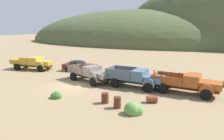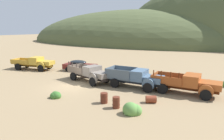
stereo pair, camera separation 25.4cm
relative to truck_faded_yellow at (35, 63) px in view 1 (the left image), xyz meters
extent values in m
plane|color=#937A56|center=(10.58, -3.71, -0.99)|extent=(300.00, 300.00, 0.00)
ellipsoid|color=#4C5633|center=(-13.71, 57.19, -0.99)|extent=(100.22, 51.33, 26.23)
cube|color=brown|center=(-0.48, -0.13, -0.33)|extent=(6.11, 2.50, 0.36)
cube|color=gold|center=(1.69, 0.47, 0.12)|extent=(2.29, 2.07, 0.55)
cube|color=#B7B2A8|center=(2.55, 0.70, 0.10)|extent=(0.37, 1.09, 0.44)
cylinder|color=gold|center=(1.70, -0.53, -0.23)|extent=(1.20, 0.49, 1.20)
cylinder|color=gold|center=(1.18, 1.32, -0.23)|extent=(1.20, 0.49, 1.20)
cube|color=gold|center=(0.08, 0.02, 0.37)|extent=(1.86, 2.17, 1.05)
cube|color=black|center=(0.69, 0.19, 0.58)|extent=(0.47, 1.53, 0.59)
cube|color=#B5882D|center=(-2.08, -0.58, -0.09)|extent=(3.48, 2.69, 0.12)
cube|color=#B5882D|center=(-1.83, -1.51, 0.24)|extent=(2.99, 0.92, 0.55)
cube|color=#B5882D|center=(-2.34, 0.36, 0.24)|extent=(2.99, 0.92, 0.55)
cube|color=#B5882D|center=(-3.51, -0.97, 0.24)|extent=(0.61, 1.90, 0.55)
cylinder|color=black|center=(1.71, -0.58, -0.51)|extent=(1.00, 0.53, 0.96)
cylinder|color=black|center=(1.17, 1.37, -0.51)|extent=(1.00, 0.53, 0.96)
cylinder|color=black|center=(-2.06, -1.62, -0.51)|extent=(1.00, 0.53, 0.96)
cylinder|color=black|center=(-2.60, 0.33, -0.51)|extent=(1.00, 0.53, 0.96)
cube|color=maroon|center=(6.13, 2.68, -0.31)|extent=(5.00, 2.85, 0.68)
ellipsoid|color=black|center=(5.85, 2.62, 0.29)|extent=(2.75, 2.14, 0.57)
ellipsoid|color=maroon|center=(8.19, 3.15, -0.24)|extent=(1.34, 1.68, 0.61)
cylinder|color=black|center=(7.75, 2.10, -0.65)|extent=(0.71, 0.35, 0.68)
cylinder|color=black|center=(7.34, 3.91, -0.65)|extent=(0.71, 0.35, 0.68)
cylinder|color=black|center=(4.91, 1.45, -0.65)|extent=(0.71, 0.35, 0.68)
cylinder|color=black|center=(4.50, 3.27, -0.65)|extent=(0.71, 0.35, 0.68)
cube|color=#3D322D|center=(10.85, -1.13, -0.33)|extent=(5.52, 1.98, 0.36)
cube|color=slate|center=(12.82, -1.52, 0.12)|extent=(2.01, 1.93, 0.55)
cube|color=#B7B2A8|center=(13.61, -1.68, 0.10)|extent=(0.30, 1.11, 0.44)
cylinder|color=slate|center=(12.40, -2.42, -0.23)|extent=(1.21, 0.42, 1.20)
cylinder|color=slate|center=(12.79, -0.54, -0.23)|extent=(1.21, 0.42, 1.20)
cube|color=slate|center=(11.36, -1.23, 0.37)|extent=(1.61, 2.08, 1.05)
cube|color=black|center=(11.92, -1.34, 0.58)|extent=(0.36, 1.56, 0.59)
cube|color=#746354|center=(9.39, -0.83, -0.09)|extent=(3.08, 2.45, 0.12)
cube|color=#746354|center=(9.20, -1.78, 0.32)|extent=(2.72, 0.65, 0.70)
cube|color=#746354|center=(9.59, 0.12, 0.32)|extent=(2.72, 0.65, 0.70)
cube|color=#746354|center=(8.10, -0.57, 0.32)|extent=(0.48, 1.92, 0.70)
cube|color=#3D322D|center=(8.12, -1.56, 0.92)|extent=(0.09, 0.09, 0.50)
cube|color=#3D322D|center=(8.80, -1.70, 0.92)|extent=(0.09, 0.09, 0.50)
cube|color=#3D322D|center=(9.61, -1.86, 0.92)|extent=(0.09, 0.09, 0.50)
cube|color=#3D322D|center=(10.28, -2.00, 0.92)|extent=(0.09, 0.09, 0.50)
cylinder|color=black|center=(12.39, -2.47, -0.51)|extent=(1.00, 0.47, 0.96)
cylinder|color=black|center=(12.80, -0.49, -0.51)|extent=(1.00, 0.47, 0.96)
cylinder|color=black|center=(8.97, -1.78, -0.51)|extent=(1.00, 0.47, 0.96)
cylinder|color=black|center=(9.37, 0.21, -0.51)|extent=(1.00, 0.47, 0.96)
cube|color=#262D39|center=(16.26, -0.41, -0.33)|extent=(5.63, 1.39, 0.36)
cube|color=slate|center=(18.31, -0.27, 0.12)|extent=(1.88, 1.93, 0.55)
cube|color=#B7B2A8|center=(19.13, -0.21, 0.10)|extent=(0.16, 1.25, 0.44)
cylinder|color=slate|center=(18.15, -1.36, -0.23)|extent=(1.21, 0.26, 1.20)
cylinder|color=slate|center=(18.00, 0.79, -0.23)|extent=(1.21, 0.26, 1.20)
cube|color=slate|center=(16.79, -0.37, 0.37)|extent=(1.43, 2.17, 1.05)
cube|color=black|center=(17.37, -0.33, 0.58)|extent=(0.17, 1.77, 0.59)
cube|color=#4D5B67|center=(14.74, -0.51, -0.09)|extent=(2.95, 2.36, 0.12)
cube|color=#4D5B67|center=(14.81, -1.60, 0.44)|extent=(2.81, 0.29, 0.95)
cube|color=#4D5B67|center=(14.67, 0.58, 0.44)|extent=(2.81, 0.29, 0.95)
cube|color=#4D5B67|center=(13.39, -0.60, 0.44)|extent=(0.25, 2.18, 0.95)
cylinder|color=black|center=(18.15, -1.42, -0.51)|extent=(0.98, 0.34, 0.96)
cylinder|color=black|center=(18.00, 0.85, -0.51)|extent=(0.98, 0.34, 0.96)
cylinder|color=black|center=(14.58, -1.66, -0.51)|extent=(0.98, 0.34, 0.96)
cylinder|color=black|center=(14.43, 0.61, -0.51)|extent=(0.98, 0.34, 0.96)
cube|color=#51220D|center=(21.22, 0.23, -0.33)|extent=(5.84, 1.23, 0.36)
cube|color=#A34C1E|center=(23.36, 0.32, 0.12)|extent=(1.90, 1.85, 0.55)
cube|color=#B7B2A8|center=(24.21, 0.35, 0.10)|extent=(0.13, 1.23, 0.44)
cylinder|color=#A34C1E|center=(23.16, -0.75, -0.23)|extent=(1.21, 0.23, 1.20)
cylinder|color=#A34C1E|center=(23.07, 1.36, -0.23)|extent=(1.21, 0.23, 1.20)
cube|color=#A34C1E|center=(21.77, 0.25, 0.37)|extent=(1.43, 2.10, 1.05)
cube|color=black|center=(22.38, 0.28, 0.58)|extent=(0.12, 1.74, 0.59)
cube|color=#97471E|center=(19.64, 0.17, -0.09)|extent=(3.02, 2.25, 0.12)
cube|color=#97471E|center=(19.68, -0.90, 0.32)|extent=(2.93, 0.22, 0.70)
cube|color=#97471E|center=(19.59, 1.23, 0.32)|extent=(2.93, 0.22, 0.70)
cube|color=#97471E|center=(18.23, 0.11, 0.32)|extent=(0.19, 2.14, 0.70)
cube|color=#51220D|center=(18.51, -0.95, 0.92)|extent=(0.08, 0.08, 0.50)
cube|color=#51220D|center=(19.24, -0.92, 0.92)|extent=(0.08, 0.08, 0.50)
cube|color=#51220D|center=(20.12, -0.88, 0.92)|extent=(0.08, 0.08, 0.50)
cube|color=#51220D|center=(20.85, -0.85, 0.92)|extent=(0.08, 0.08, 0.50)
cylinder|color=black|center=(23.16, -0.80, -0.51)|extent=(0.97, 0.32, 0.96)
cylinder|color=black|center=(23.07, 1.42, -0.51)|extent=(0.97, 0.32, 0.96)
cylinder|color=black|center=(19.44, -0.95, -0.51)|extent=(0.97, 0.32, 0.96)
cylinder|color=black|center=(19.35, 1.27, -0.51)|extent=(0.97, 0.32, 0.96)
cylinder|color=#5B2819|center=(16.18, -5.90, -0.56)|extent=(0.59, 0.59, 0.87)
torus|color=#401C11|center=(16.18, -5.90, -0.39)|extent=(0.64, 0.64, 0.03)
torus|color=#401C11|center=(16.18, -5.90, -0.73)|extent=(0.64, 0.64, 0.03)
cylinder|color=brown|center=(19.43, -3.78, -0.69)|extent=(1.03, 0.96, 0.61)
cylinder|color=#5B2819|center=(17.57, -6.28, -0.54)|extent=(0.56, 0.56, 0.90)
torus|color=#401C11|center=(17.57, -6.28, -0.36)|extent=(0.60, 0.60, 0.03)
torus|color=#401C11|center=(17.57, -6.28, -0.72)|extent=(0.60, 0.60, 0.03)
ellipsoid|color=#3D702D|center=(11.78, -7.18, -0.81)|extent=(0.93, 0.84, 0.66)
ellipsoid|color=#3D702D|center=(11.69, -7.07, -0.80)|extent=(0.72, 0.65, 0.71)
ellipsoid|color=#3D702D|center=(11.92, -7.13, -0.79)|extent=(0.85, 0.77, 0.74)
ellipsoid|color=#4C8438|center=(24.23, 4.96, -0.81)|extent=(0.66, 0.59, 0.68)
ellipsoid|color=olive|center=(5.61, 4.79, -0.87)|extent=(0.54, 0.49, 0.44)
ellipsoid|color=olive|center=(5.59, 4.76, -0.87)|extent=(0.62, 0.56, 0.45)
ellipsoid|color=olive|center=(5.57, 4.94, -0.83)|extent=(0.64, 0.58, 0.61)
ellipsoid|color=#5B8E42|center=(19.37, -6.57, -0.82)|extent=(0.81, 0.73, 0.64)
ellipsoid|color=#5B8E42|center=(19.30, -6.50, -0.73)|extent=(1.02, 0.92, 0.94)
ellipsoid|color=#5B8E42|center=(19.04, -6.69, -0.68)|extent=(1.19, 1.07, 1.12)
ellipsoid|color=#5B8E42|center=(12.89, 6.33, -0.78)|extent=(0.73, 0.66, 0.76)
ellipsoid|color=#5B8E42|center=(12.91, 6.45, -0.80)|extent=(0.71, 0.64, 0.70)
camera|label=1|loc=(25.05, -19.20, 5.12)|focal=32.77mm
camera|label=2|loc=(25.27, -19.06, 5.12)|focal=32.77mm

